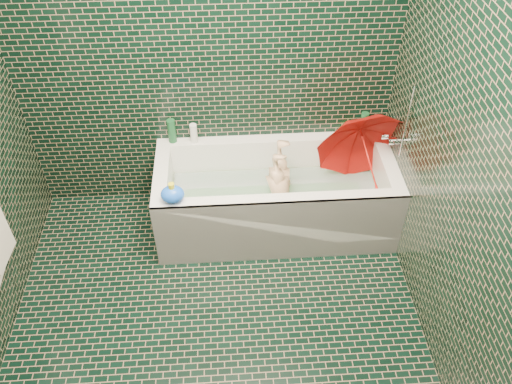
{
  "coord_description": "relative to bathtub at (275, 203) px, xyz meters",
  "views": [
    {
      "loc": [
        0.12,
        -1.85,
        2.98
      ],
      "look_at": [
        0.3,
        0.82,
        0.5
      ],
      "focal_mm": 38.0,
      "sensor_mm": 36.0,
      "label": 1
    }
  ],
  "objects": [
    {
      "name": "bottle_right_tall",
      "position": [
        0.67,
        0.32,
        0.44
      ],
      "size": [
        0.07,
        0.07,
        0.21
      ],
      "primitive_type": "cylinder",
      "rotation": [
        0.0,
        0.0,
        0.28
      ],
      "color": "#154C26",
      "rests_on": "bathtub"
    },
    {
      "name": "bath_toy",
      "position": [
        -0.7,
        -0.29,
        0.4
      ],
      "size": [
        0.16,
        0.14,
        0.15
      ],
      "rotation": [
        0.0,
        0.0,
        0.09
      ],
      "color": "blue",
      "rests_on": "bathtub"
    },
    {
      "name": "bathtub",
      "position": [
        0.0,
        0.0,
        0.0
      ],
      "size": [
        1.7,
        0.75,
        0.55
      ],
      "color": "white",
      "rests_on": "floor"
    },
    {
      "name": "faucet",
      "position": [
        0.81,
        0.01,
        0.56
      ],
      "size": [
        0.18,
        0.19,
        0.55
      ],
      "color": "silver",
      "rests_on": "wall_right"
    },
    {
      "name": "wall_right",
      "position": [
        0.85,
        -1.01,
        1.04
      ],
      "size": [
        0.0,
        2.8,
        2.8
      ],
      "primitive_type": "plane",
      "rotation": [
        1.57,
        0.0,
        -1.57
      ],
      "color": "black",
      "rests_on": "floor"
    },
    {
      "name": "bottle_left_tall",
      "position": [
        -0.73,
        0.36,
        0.43
      ],
      "size": [
        0.08,
        0.08,
        0.18
      ],
      "primitive_type": "cylinder",
      "rotation": [
        0.0,
        0.0,
        -0.41
      ],
      "color": "#154C26",
      "rests_on": "bathtub"
    },
    {
      "name": "water",
      "position": [
        0.0,
        0.02,
        0.09
      ],
      "size": [
        1.48,
        0.53,
        0.0
      ],
      "primitive_type": "cube",
      "color": "silver",
      "rests_on": "bathtub"
    },
    {
      "name": "umbrella",
      "position": [
        0.64,
        -0.02,
        0.39
      ],
      "size": [
        0.83,
        0.83,
        0.9
      ],
      "primitive_type": "imported",
      "rotation": [
        0.31,
        -0.22,
        0.0
      ],
      "color": "red",
      "rests_on": "bathtub"
    },
    {
      "name": "bottle_left_short",
      "position": [
        -0.57,
        0.33,
        0.42
      ],
      "size": [
        0.06,
        0.06,
        0.15
      ],
      "primitive_type": "cylinder",
      "rotation": [
        0.0,
        0.0,
        0.17
      ],
      "color": "white",
      "rests_on": "bathtub"
    },
    {
      "name": "bath_mat",
      "position": [
        0.0,
        0.02,
        -0.06
      ],
      "size": [
        1.35,
        0.47,
        0.01
      ],
      "primitive_type": "cube",
      "color": "green",
      "rests_on": "bathtub"
    },
    {
      "name": "soap_bottle_b",
      "position": [
        0.8,
        0.31,
        0.34
      ],
      "size": [
        0.08,
        0.08,
        0.17
      ],
      "primitive_type": "imported",
      "rotation": [
        0.0,
        0.0,
        0.06
      ],
      "color": "#441F76",
      "rests_on": "bathtub"
    },
    {
      "name": "soap_bottle_a",
      "position": [
        0.8,
        0.36,
        0.34
      ],
      "size": [
        0.12,
        0.12,
        0.28
      ],
      "primitive_type": "imported",
      "rotation": [
        0.0,
        0.0,
        0.15
      ],
      "color": "white",
      "rests_on": "bathtub"
    },
    {
      "name": "soap_bottle_c",
      "position": [
        0.66,
        0.36,
        0.34
      ],
      "size": [
        0.16,
        0.16,
        0.17
      ],
      "primitive_type": "imported",
      "rotation": [
        0.0,
        0.0,
        -0.28
      ],
      "color": "#154C26",
      "rests_on": "bathtub"
    },
    {
      "name": "child",
      "position": [
        0.03,
        -0.02,
        0.1
      ],
      "size": [
        0.88,
        0.56,
        0.23
      ],
      "primitive_type": "imported",
      "rotation": [
        -1.53,
        0.0,
        -1.91
      ],
      "color": "#D8AF87",
      "rests_on": "bathtub"
    },
    {
      "name": "rubber_duck",
      "position": [
        0.57,
        0.36,
        0.38
      ],
      "size": [
        0.12,
        0.1,
        0.09
      ],
      "rotation": [
        0.0,
        0.0,
        -0.37
      ],
      "color": "yellow",
      "rests_on": "bathtub"
    },
    {
      "name": "bottle_right_pump",
      "position": [
        0.8,
        0.33,
        0.42
      ],
      "size": [
        0.07,
        0.07,
        0.16
      ],
      "primitive_type": "cylinder",
      "rotation": [
        0.0,
        0.0,
        -0.42
      ],
      "color": "silver",
      "rests_on": "bathtub"
    },
    {
      "name": "floor",
      "position": [
        -0.45,
        -1.01,
        -0.21
      ],
      "size": [
        2.8,
        2.8,
        0.0
      ],
      "primitive_type": "plane",
      "color": "black",
      "rests_on": "ground"
    },
    {
      "name": "wall_back",
      "position": [
        -0.45,
        0.39,
        1.04
      ],
      "size": [
        2.8,
        0.0,
        2.8
      ],
      "primitive_type": "plane",
      "rotation": [
        1.57,
        0.0,
        0.0
      ],
      "color": "black",
      "rests_on": "floor"
    }
  ]
}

